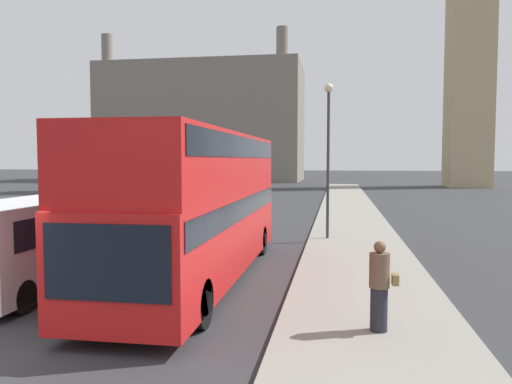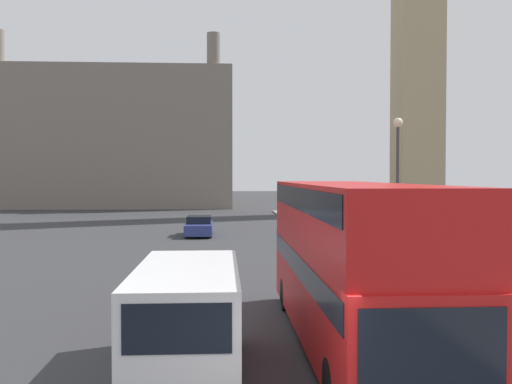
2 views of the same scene
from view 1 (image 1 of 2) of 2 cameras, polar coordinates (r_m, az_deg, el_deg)
The scene contains 6 objects.
building_block_distant at distance 82.65m, azimuth -6.03°, elevation 7.81°, with size 31.95×14.36×22.64m.
red_double_decker_bus at distance 14.09m, azimuth -6.55°, elevation -0.76°, with size 2.64×11.41×4.11m.
white_van at distance 14.07m, azimuth -24.48°, elevation -5.32°, with size 2.19×5.40×2.35m.
pedestrian at distance 9.86m, azimuth 13.95°, elevation -10.41°, with size 0.54×0.38×1.72m.
street_lamp at distance 20.72m, azimuth 8.27°, elevation 6.06°, with size 0.36×0.36×6.34m.
parked_sedan at distance 41.33m, azimuth -2.88°, elevation -0.09°, with size 1.89×4.58×1.41m.
Camera 1 is at (6.18, -7.06, 3.40)m, focal length 35.00 mm.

